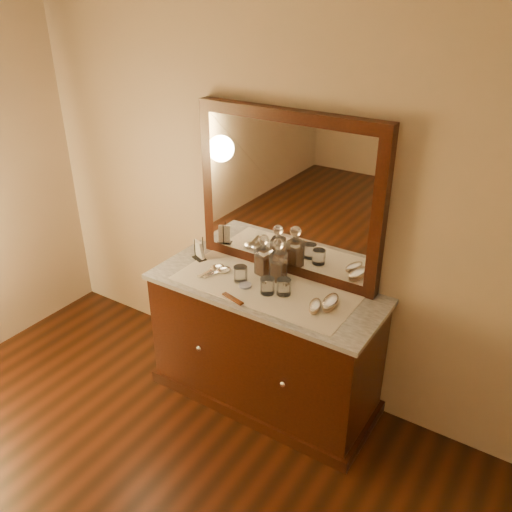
{
  "coord_description": "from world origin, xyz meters",
  "views": [
    {
      "loc": [
        1.43,
        -0.36,
        2.48
      ],
      "look_at": [
        0.0,
        1.85,
        1.1
      ],
      "focal_mm": 37.27,
      "sensor_mm": 36.0,
      "label": 1
    }
  ],
  "objects_px": {
    "decanter_left": "(263,259)",
    "dresser_cabinet": "(265,346)",
    "comb": "(233,299)",
    "napkin_rack": "(199,251)",
    "hand_mirror_inner": "(221,271)",
    "mirror_frame": "(288,195)",
    "pin_dish": "(245,285)",
    "brush_near": "(315,306)",
    "brush_far": "(330,302)",
    "decanter_right": "(278,264)",
    "hand_mirror_outer": "(215,269)"
  },
  "relations": [
    {
      "from": "decanter_left",
      "to": "decanter_right",
      "type": "xyz_separation_m",
      "value": [
        0.12,
        -0.02,
        0.01
      ]
    },
    {
      "from": "mirror_frame",
      "to": "napkin_rack",
      "type": "xyz_separation_m",
      "value": [
        -0.55,
        -0.18,
        -0.44
      ]
    },
    {
      "from": "napkin_rack",
      "to": "brush_far",
      "type": "bearing_deg",
      "value": -3.13
    },
    {
      "from": "brush_far",
      "to": "decanter_right",
      "type": "bearing_deg",
      "value": 167.02
    },
    {
      "from": "pin_dish",
      "to": "mirror_frame",
      "type": "bearing_deg",
      "value": 72.63
    },
    {
      "from": "brush_far",
      "to": "hand_mirror_outer",
      "type": "relative_size",
      "value": 0.86
    },
    {
      "from": "napkin_rack",
      "to": "brush_near",
      "type": "bearing_deg",
      "value": -7.96
    },
    {
      "from": "decanter_right",
      "to": "hand_mirror_outer",
      "type": "height_order",
      "value": "decanter_right"
    },
    {
      "from": "decanter_left",
      "to": "hand_mirror_inner",
      "type": "relative_size",
      "value": 1.28
    },
    {
      "from": "mirror_frame",
      "to": "decanter_left",
      "type": "distance_m",
      "value": 0.42
    },
    {
      "from": "pin_dish",
      "to": "decanter_left",
      "type": "height_order",
      "value": "decanter_left"
    },
    {
      "from": "decanter_right",
      "to": "hand_mirror_outer",
      "type": "relative_size",
      "value": 1.29
    },
    {
      "from": "mirror_frame",
      "to": "hand_mirror_outer",
      "type": "relative_size",
      "value": 5.55
    },
    {
      "from": "brush_far",
      "to": "hand_mirror_inner",
      "type": "xyz_separation_m",
      "value": [
        -0.74,
        -0.01,
        -0.02
      ]
    },
    {
      "from": "dresser_cabinet",
      "to": "napkin_rack",
      "type": "height_order",
      "value": "napkin_rack"
    },
    {
      "from": "dresser_cabinet",
      "to": "mirror_frame",
      "type": "bearing_deg",
      "value": 90.0
    },
    {
      "from": "napkin_rack",
      "to": "brush_far",
      "type": "distance_m",
      "value": 0.97
    },
    {
      "from": "dresser_cabinet",
      "to": "hand_mirror_inner",
      "type": "bearing_deg",
      "value": -179.39
    },
    {
      "from": "decanter_right",
      "to": "brush_near",
      "type": "distance_m",
      "value": 0.38
    },
    {
      "from": "dresser_cabinet",
      "to": "hand_mirror_outer",
      "type": "bearing_deg",
      "value": -179.52
    },
    {
      "from": "comb",
      "to": "decanter_left",
      "type": "bearing_deg",
      "value": 105.85
    },
    {
      "from": "decanter_right",
      "to": "comb",
      "type": "bearing_deg",
      "value": -107.99
    },
    {
      "from": "decanter_left",
      "to": "decanter_right",
      "type": "distance_m",
      "value": 0.12
    },
    {
      "from": "brush_far",
      "to": "hand_mirror_outer",
      "type": "distance_m",
      "value": 0.79
    },
    {
      "from": "pin_dish",
      "to": "brush_near",
      "type": "relative_size",
      "value": 0.49
    },
    {
      "from": "pin_dish",
      "to": "hand_mirror_outer",
      "type": "relative_size",
      "value": 0.35
    },
    {
      "from": "decanter_left",
      "to": "hand_mirror_inner",
      "type": "xyz_separation_m",
      "value": [
        -0.23,
        -0.12,
        -0.09
      ]
    },
    {
      "from": "decanter_left",
      "to": "dresser_cabinet",
      "type": "bearing_deg",
      "value": -53.93
    },
    {
      "from": "comb",
      "to": "hand_mirror_inner",
      "type": "height_order",
      "value": "hand_mirror_inner"
    },
    {
      "from": "mirror_frame",
      "to": "pin_dish",
      "type": "relative_size",
      "value": 15.67
    },
    {
      "from": "mirror_frame",
      "to": "decanter_left",
      "type": "relative_size",
      "value": 4.51
    },
    {
      "from": "mirror_frame",
      "to": "decanter_right",
      "type": "distance_m",
      "value": 0.41
    },
    {
      "from": "mirror_frame",
      "to": "decanter_right",
      "type": "relative_size",
      "value": 4.28
    },
    {
      "from": "napkin_rack",
      "to": "hand_mirror_inner",
      "type": "height_order",
      "value": "napkin_rack"
    },
    {
      "from": "dresser_cabinet",
      "to": "brush_near",
      "type": "bearing_deg",
      "value": -9.81
    },
    {
      "from": "decanter_left",
      "to": "brush_far",
      "type": "bearing_deg",
      "value": -12.0
    },
    {
      "from": "decanter_left",
      "to": "brush_near",
      "type": "height_order",
      "value": "decanter_left"
    },
    {
      "from": "comb",
      "to": "brush_far",
      "type": "distance_m",
      "value": 0.55
    },
    {
      "from": "comb",
      "to": "napkin_rack",
      "type": "xyz_separation_m",
      "value": [
        -0.47,
        0.29,
        0.05
      ]
    },
    {
      "from": "mirror_frame",
      "to": "brush_far",
      "type": "relative_size",
      "value": 6.47
    },
    {
      "from": "dresser_cabinet",
      "to": "brush_far",
      "type": "xyz_separation_m",
      "value": [
        0.42,
        0.01,
        0.47
      ]
    },
    {
      "from": "pin_dish",
      "to": "decanter_right",
      "type": "bearing_deg",
      "value": 53.3
    },
    {
      "from": "napkin_rack",
      "to": "brush_far",
      "type": "xyz_separation_m",
      "value": [
        0.97,
        -0.05,
        -0.03
      ]
    },
    {
      "from": "napkin_rack",
      "to": "hand_mirror_outer",
      "type": "height_order",
      "value": "napkin_rack"
    },
    {
      "from": "dresser_cabinet",
      "to": "pin_dish",
      "type": "bearing_deg",
      "value": -145.35
    },
    {
      "from": "comb",
      "to": "napkin_rack",
      "type": "relative_size",
      "value": 1.06
    },
    {
      "from": "comb",
      "to": "brush_near",
      "type": "height_order",
      "value": "brush_near"
    },
    {
      "from": "decanter_left",
      "to": "hand_mirror_outer",
      "type": "relative_size",
      "value": 1.23
    },
    {
      "from": "dresser_cabinet",
      "to": "brush_far",
      "type": "height_order",
      "value": "brush_far"
    },
    {
      "from": "hand_mirror_outer",
      "to": "hand_mirror_inner",
      "type": "xyz_separation_m",
      "value": [
        0.05,
        -0.0,
        -0.0
      ]
    }
  ]
}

